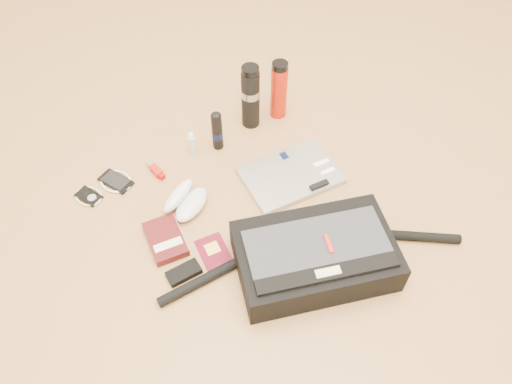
% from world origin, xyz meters
% --- Properties ---
extents(ground, '(4.00, 4.00, 0.00)m').
position_xyz_m(ground, '(0.00, 0.00, 0.00)').
color(ground, '#A27543').
rests_on(ground, ground).
extents(messenger_bag, '(0.93, 0.51, 0.14)m').
position_xyz_m(messenger_bag, '(0.01, -0.22, 0.06)').
color(messenger_bag, black).
rests_on(messenger_bag, ground).
extents(laptop, '(0.38, 0.30, 0.03)m').
position_xyz_m(laptop, '(0.20, 0.11, 0.01)').
color(laptop, '#AAAAAD').
rests_on(laptop, ground).
extents(book, '(0.15, 0.19, 0.03)m').
position_xyz_m(book, '(-0.32, 0.15, 0.02)').
color(book, '#420E10').
rests_on(book, ground).
extents(passport, '(0.12, 0.14, 0.01)m').
position_xyz_m(passport, '(-0.21, 0.02, 0.00)').
color(passport, '#530918').
rests_on(passport, ground).
extents(mouse, '(0.09, 0.11, 0.03)m').
position_xyz_m(mouse, '(-0.07, 0.00, 0.02)').
color(mouse, white).
rests_on(mouse, ground).
extents(sunglasses_case, '(0.21, 0.19, 0.10)m').
position_xyz_m(sunglasses_case, '(-0.18, 0.24, 0.03)').
color(sunglasses_case, silver).
rests_on(sunglasses_case, ground).
extents(ipod, '(0.10, 0.11, 0.01)m').
position_xyz_m(ipod, '(-0.44, 0.49, 0.01)').
color(ipod, black).
rests_on(ipod, ground).
extents(phone, '(0.13, 0.14, 0.01)m').
position_xyz_m(phone, '(-0.33, 0.49, 0.01)').
color(phone, black).
rests_on(phone, ground).
extents(inhaler, '(0.03, 0.10, 0.03)m').
position_xyz_m(inhaler, '(-0.18, 0.44, 0.01)').
color(inhaler, '#A61A0E').
rests_on(inhaler, ground).
extents(spray_bottle, '(0.03, 0.03, 0.11)m').
position_xyz_m(spray_bottle, '(-0.02, 0.44, 0.05)').
color(spray_bottle, '#9AC0D1').
rests_on(spray_bottle, ground).
extents(aerosol_can, '(0.05, 0.05, 0.17)m').
position_xyz_m(aerosol_can, '(0.08, 0.41, 0.09)').
color(aerosol_can, black).
rests_on(aerosol_can, ground).
extents(thermos_black, '(0.09, 0.09, 0.28)m').
position_xyz_m(thermos_black, '(0.26, 0.44, 0.14)').
color(thermos_black, black).
rests_on(thermos_black, ground).
extents(thermos_red, '(0.09, 0.09, 0.26)m').
position_xyz_m(thermos_red, '(0.38, 0.41, 0.13)').
color(thermos_red, '#AA1B09').
rests_on(thermos_red, ground).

